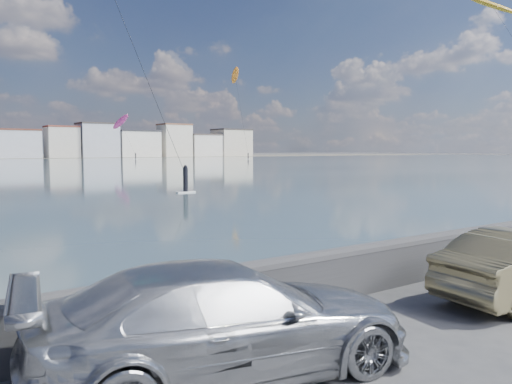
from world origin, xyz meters
TOP-DOWN VIEW (x-y plane):
  - ground at (0.00, 0.00)m, footprint 700.00×700.00m
  - seawall at (0.00, 2.70)m, footprint 400.00×0.36m
  - car_silver at (-1.57, 1.02)m, footprint 5.68×3.13m
  - kitesurfer_4 at (85.93, 138.53)m, footprint 6.59×16.88m
  - kitesurfer_10 at (71.93, 40.46)m, footprint 7.59×19.53m
  - kitesurfer_12 at (53.80, 159.72)m, footprint 4.84×18.27m

SIDE VIEW (x-z plane):
  - ground at x=0.00m, z-range 0.00..0.00m
  - seawall at x=0.00m, z-range 0.04..1.12m
  - car_silver at x=-1.57m, z-range 0.00..1.56m
  - kitesurfer_12 at x=53.80m, z-range 4.49..19.74m
  - kitesurfer_10 at x=71.93m, z-range 11.38..39.70m
  - kitesurfer_4 at x=85.93m, z-range 12.01..42.63m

